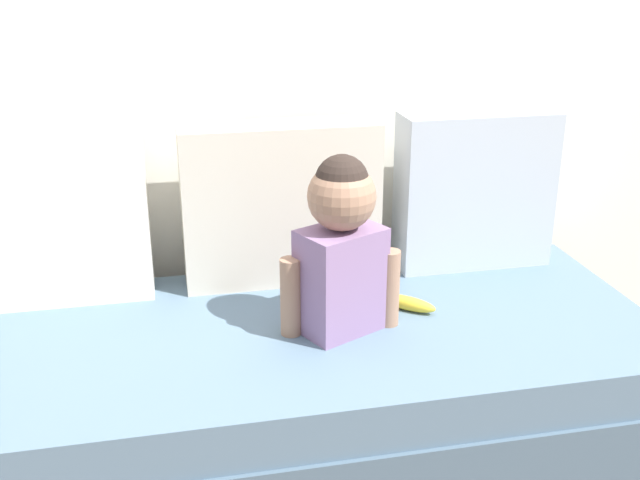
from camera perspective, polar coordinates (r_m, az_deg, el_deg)
name	(u,v)px	position (r m, az deg, el deg)	size (l,w,h in m)	color
ground_plane	(304,449)	(2.31, -1.24, -15.39)	(12.00, 12.00, 0.00)	brown
couch	(303,390)	(2.19, -1.29, -11.22)	(2.02, 0.87, 0.40)	#495F70
throw_pillow_left	(64,204)	(2.28, -18.67, 2.54)	(0.46, 0.16, 0.57)	silver
throw_pillow_center	(281,204)	(2.30, -2.95, 2.72)	(0.59, 0.16, 0.49)	beige
throw_pillow_right	(474,190)	(2.47, 11.52, 3.70)	(0.49, 0.16, 0.50)	#B2BCC6
toddler	(341,243)	(1.98, 1.60, -0.20)	(0.33, 0.23, 0.49)	gray
banana	(408,303)	(2.19, 6.61, -4.73)	(0.17, 0.04, 0.04)	yellow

